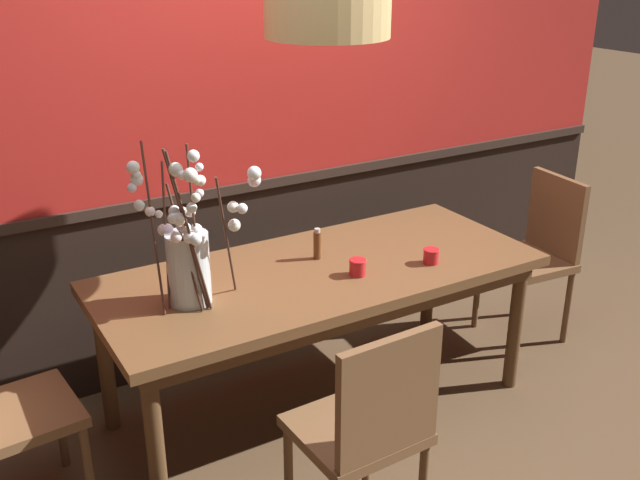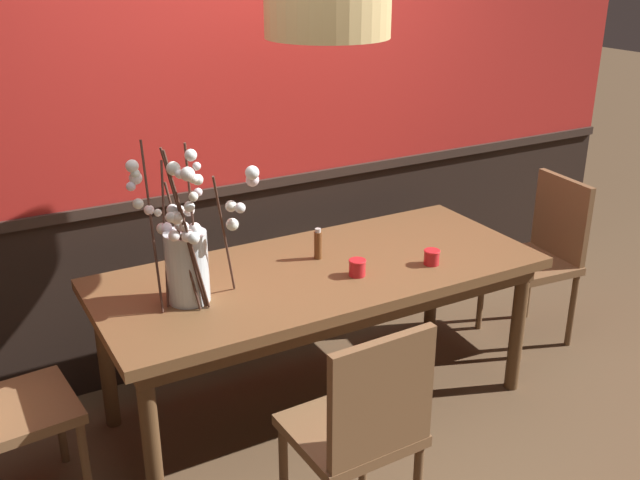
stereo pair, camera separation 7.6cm
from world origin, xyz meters
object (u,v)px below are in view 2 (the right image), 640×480
at_px(pendant_lamp, 328,11).
at_px(chair_head_east_end, 542,250).
at_px(chair_far_side_right, 294,241).
at_px(candle_holder_nearer_edge, 432,257).
at_px(dining_table, 320,284).
at_px(chair_far_side_left, 192,263).
at_px(condiment_bottle, 318,244).
at_px(candle_holder_nearer_center, 357,267).
at_px(chair_near_side_left, 362,426).
at_px(vase_with_blossoms, 187,254).

bearing_deg(pendant_lamp, chair_head_east_end, 0.84).
height_order(chair_far_side_right, candle_holder_nearer_edge, chair_far_side_right).
distance_m(dining_table, chair_head_east_end, 1.45).
xyz_separation_m(dining_table, chair_far_side_left, (-0.33, 0.83, -0.14)).
distance_m(chair_head_east_end, condiment_bottle, 1.42).
bearing_deg(candle_holder_nearer_edge, candle_holder_nearer_center, 170.14).
height_order(chair_near_side_left, vase_with_blossoms, vase_with_blossoms).
xyz_separation_m(chair_far_side_right, pendant_lamp, (-0.26, -0.83, 1.36)).
bearing_deg(pendant_lamp, dining_table, 168.31).
relative_size(chair_near_side_left, candle_holder_nearer_edge, 12.18).
height_order(dining_table, chair_far_side_left, chair_far_side_left).
relative_size(chair_near_side_left, chair_far_side_right, 1.01).
height_order(chair_far_side_left, condiment_bottle, chair_far_side_left).
bearing_deg(dining_table, pendant_lamp, -11.69).
xyz_separation_m(chair_near_side_left, chair_head_east_end, (1.75, 0.87, -0.00)).
bearing_deg(chair_far_side_right, condiment_bottle, -108.41).
distance_m(chair_far_side_left, chair_head_east_end, 1.95).
distance_m(chair_far_side_right, chair_head_east_end, 1.41).
xyz_separation_m(dining_table, candle_holder_nearer_edge, (0.48, -0.21, 0.12)).
distance_m(chair_near_side_left, candle_holder_nearer_center, 0.86).
relative_size(vase_with_blossoms, candle_holder_nearer_center, 8.63).
relative_size(chair_near_side_left, condiment_bottle, 6.20).
distance_m(dining_table, candle_holder_nearer_center, 0.22).
bearing_deg(chair_far_side_left, chair_near_side_left, -89.09).
bearing_deg(condiment_bottle, chair_head_east_end, -3.74).
xyz_separation_m(chair_head_east_end, vase_with_blossoms, (-2.08, -0.04, 0.43)).
distance_m(chair_far_side_left, chair_far_side_right, 0.62).
xyz_separation_m(vase_with_blossoms, candle_holder_nearer_edge, (1.11, -0.18, -0.18)).
distance_m(candle_holder_nearer_center, pendant_lamp, 1.11).
bearing_deg(chair_far_side_left, chair_head_east_end, -24.56).
bearing_deg(candle_holder_nearer_edge, pendant_lamp, 155.15).
relative_size(candle_holder_nearer_center, condiment_bottle, 0.53).
height_order(chair_near_side_left, candle_holder_nearer_center, chair_near_side_left).
bearing_deg(chair_far_side_right, chair_near_side_left, -109.47).
relative_size(chair_far_side_left, candle_holder_nearer_edge, 11.82).
bearing_deg(chair_near_side_left, dining_table, 70.27).
bearing_deg(vase_with_blossoms, chair_far_side_left, 70.51).
xyz_separation_m(candle_holder_nearer_center, candle_holder_nearer_edge, (0.37, -0.06, -0.00)).
bearing_deg(vase_with_blossoms, chair_near_side_left, -68.32).
height_order(chair_far_side_right, pendant_lamp, pendant_lamp).
distance_m(chair_near_side_left, pendant_lamp, 1.63).
xyz_separation_m(vase_with_blossoms, pendant_lamp, (0.67, 0.02, 0.92)).
xyz_separation_m(chair_far_side_left, chair_head_east_end, (1.77, -0.81, 0.01)).
height_order(chair_near_side_left, chair_far_side_right, chair_near_side_left).
distance_m(candle_holder_nearer_edge, pendant_lamp, 1.21).
bearing_deg(chair_far_side_left, pendant_lamp, -66.27).
relative_size(chair_far_side_left, pendant_lamp, 0.97).
distance_m(dining_table, condiment_bottle, 0.19).
height_order(chair_near_side_left, pendant_lamp, pendant_lamp).
bearing_deg(dining_table, chair_head_east_end, 0.57).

